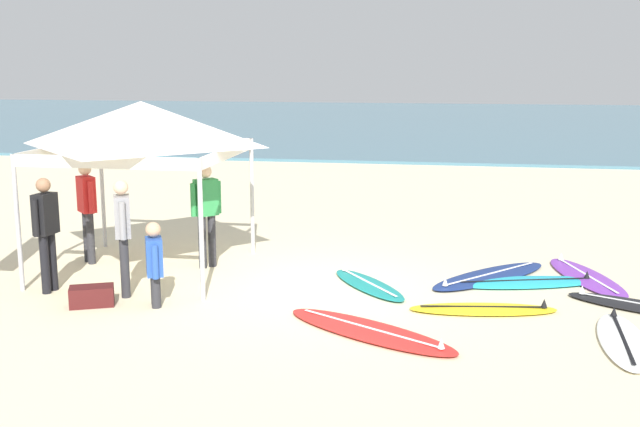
% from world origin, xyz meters
% --- Properties ---
extents(ground_plane, '(80.00, 80.00, 0.00)m').
position_xyz_m(ground_plane, '(0.00, 0.00, 0.00)').
color(ground_plane, beige).
extents(sea, '(80.00, 36.00, 0.10)m').
position_xyz_m(sea, '(0.00, 32.42, 0.05)').
color(sea, teal).
rests_on(sea, ground).
extents(canopy_tent, '(2.93, 2.93, 2.75)m').
position_xyz_m(canopy_tent, '(-2.96, 0.55, 2.39)').
color(canopy_tent, '#B7B7BC').
rests_on(canopy_tent, ground).
extents(surfboard_yellow, '(2.07, 0.82, 0.19)m').
position_xyz_m(surfboard_yellow, '(2.40, -0.69, 0.04)').
color(surfboard_yellow, yellow).
rests_on(surfboard_yellow, ground).
extents(surfboard_purple, '(1.28, 2.41, 0.19)m').
position_xyz_m(surfboard_purple, '(4.04, 1.21, 0.04)').
color(surfboard_purple, purple).
rests_on(surfboard_purple, ground).
extents(surfboard_white, '(0.69, 2.10, 0.19)m').
position_xyz_m(surfboard_white, '(4.02, -1.63, 0.04)').
color(surfboard_white, white).
rests_on(surfboard_white, ground).
extents(surfboard_teal, '(1.52, 1.83, 0.19)m').
position_xyz_m(surfboard_teal, '(0.71, 0.22, 0.04)').
color(surfboard_teal, '#19847F').
rests_on(surfboard_teal, ground).
extents(surfboard_red, '(2.55, 1.92, 0.19)m').
position_xyz_m(surfboard_red, '(0.96, -1.83, 0.04)').
color(surfboard_red, red).
rests_on(surfboard_red, ground).
extents(surfboard_navy, '(2.19, 2.34, 0.19)m').
position_xyz_m(surfboard_navy, '(2.55, 1.01, 0.04)').
color(surfboard_navy, navy).
rests_on(surfboard_navy, ground).
extents(surfboard_cyan, '(2.48, 1.28, 0.19)m').
position_xyz_m(surfboard_cyan, '(3.08, 0.75, 0.04)').
color(surfboard_cyan, '#23B2CC').
rests_on(surfboard_cyan, ground).
extents(person_red, '(0.42, 0.42, 1.71)m').
position_xyz_m(person_red, '(-4.11, 0.84, 0.99)').
color(person_red, '#2D2D33').
rests_on(person_red, ground).
extents(person_black, '(0.26, 0.55, 1.71)m').
position_xyz_m(person_black, '(-3.93, -0.84, 0.99)').
color(person_black, black).
rests_on(person_black, ground).
extents(person_green, '(0.41, 0.42, 1.71)m').
position_xyz_m(person_green, '(-2.05, 0.90, 0.99)').
color(person_green, '#2D2D33').
rests_on(person_green, ground).
extents(person_grey, '(0.35, 0.51, 1.71)m').
position_xyz_m(person_grey, '(-2.74, -0.83, 0.99)').
color(person_grey, '#2D2D33').
rests_on(person_grey, ground).
extents(person_blue, '(0.35, 0.51, 1.20)m').
position_xyz_m(person_blue, '(-2.12, -1.21, 0.66)').
color(person_blue, '#2D2D33').
rests_on(person_blue, ground).
extents(gear_bag_near_tent, '(0.68, 0.53, 0.28)m').
position_xyz_m(gear_bag_near_tent, '(-3.01, -1.37, 0.14)').
color(gear_bag_near_tent, '#4C1919').
rests_on(gear_bag_near_tent, ground).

